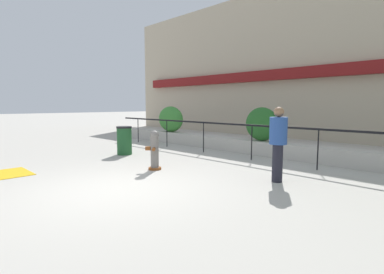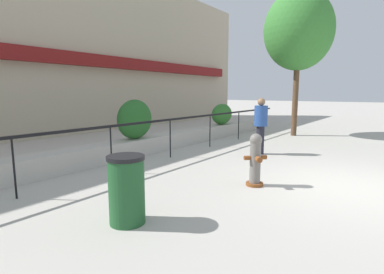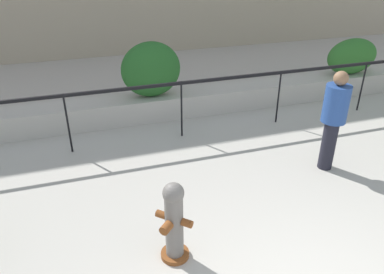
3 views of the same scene
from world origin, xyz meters
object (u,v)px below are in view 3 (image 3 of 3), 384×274
Objects in this scene: hedge_bush_2 at (352,56)px; pedestrian at (334,115)px; hedge_bush_1 at (151,70)px; fire_hydrant at (174,221)px.

hedge_bush_2 is 4.11m from pedestrian.
pedestrian reaches higher than hedge_bush_1.
pedestrian is at bearing 21.80° from fire_hydrant.
pedestrian reaches higher than fire_hydrant.
hedge_bush_1 is 0.91× the size of hedge_bush_2.
hedge_bush_2 is at bearing 0.00° from hedge_bush_1.
pedestrian reaches higher than hedge_bush_2.
fire_hydrant is (-5.84, -4.24, -0.40)m from hedge_bush_2.
pedestrian is (2.37, -3.02, -0.11)m from hedge_bush_1.
hedge_bush_1 is 0.74× the size of pedestrian.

